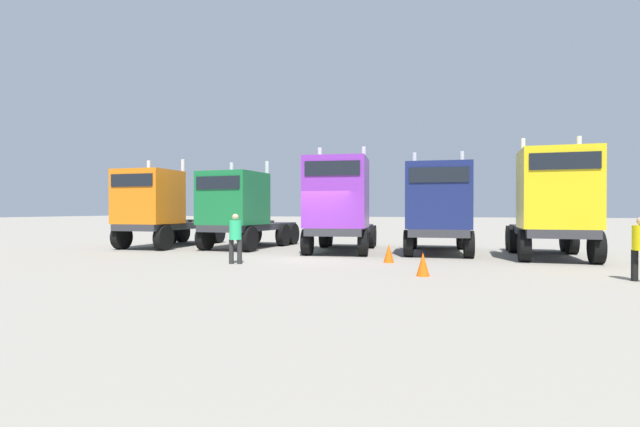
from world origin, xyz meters
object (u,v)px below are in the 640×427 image
semi_truck_yellow (554,203)px  traffic_cone_near (389,253)px  semi_truck_navy (438,208)px  semi_truck_purple (339,204)px  semi_truck_green (240,209)px  visitor_with_camera (235,235)px  traffic_cone_mid (423,264)px  semi_truck_orange (158,208)px

semi_truck_yellow → traffic_cone_near: bearing=-64.6°
semi_truck_navy → traffic_cone_near: semi_truck_navy is taller
semi_truck_purple → traffic_cone_near: semi_truck_purple is taller
semi_truck_green → traffic_cone_near: bearing=68.0°
visitor_with_camera → traffic_cone_near: size_ratio=2.56×
traffic_cone_near → visitor_with_camera: bearing=-158.1°
traffic_cone_near → semi_truck_green: bearing=155.3°
traffic_cone_mid → semi_truck_orange: bearing=155.7°
semi_truck_purple → semi_truck_yellow: semi_truck_yellow is taller
semi_truck_purple → traffic_cone_mid: bearing=27.1°
semi_truck_orange → semi_truck_green: (3.98, 0.58, -0.03)m
semi_truck_orange → traffic_cone_near: (11.35, -2.82, -1.55)m
semi_truck_green → semi_truck_yellow: semi_truck_yellow is taller
visitor_with_camera → semi_truck_orange: bearing=43.0°
semi_truck_navy → semi_truck_orange: bearing=-91.6°
traffic_cone_near → traffic_cone_mid: (1.41, -2.95, -0.00)m
semi_truck_purple → semi_truck_yellow: 8.01m
visitor_with_camera → semi_truck_yellow: bearing=-76.9°
semi_truck_orange → visitor_with_camera: size_ratio=3.76×
semi_truck_navy → traffic_cone_near: size_ratio=9.91×
semi_truck_orange → semi_truck_purple: (8.82, -0.00, 0.14)m
traffic_cone_near → semi_truck_yellow: bearing=26.3°
semi_truck_purple → semi_truck_navy: 3.98m
semi_truck_green → semi_truck_purple: 4.88m
semi_truck_green → semi_truck_yellow: bearing=89.7°
semi_truck_orange → semi_truck_purple: bearing=88.4°
semi_truck_navy → traffic_cone_mid: semi_truck_navy is taller
semi_truck_purple → semi_truck_navy: bearing=91.5°
semi_truck_navy → traffic_cone_mid: size_ratio=10.04×
semi_truck_purple → traffic_cone_mid: semi_truck_purple is taller
semi_truck_purple → visitor_with_camera: bearing=-32.7°
semi_truck_purple → semi_truck_green: bearing=-104.1°
semi_truck_orange → traffic_cone_mid: (12.76, -5.77, -1.56)m
semi_truck_green → traffic_cone_near: size_ratio=9.10×
semi_truck_orange → semi_truck_yellow: (16.84, -0.11, 0.15)m
semi_truck_yellow → traffic_cone_mid: 7.17m
semi_truck_yellow → traffic_cone_near: semi_truck_yellow is taller
semi_truck_purple → visitor_with_camera: size_ratio=3.89×
semi_truck_navy → visitor_with_camera: bearing=-53.5°
semi_truck_green → semi_truck_purple: size_ratio=0.91×
semi_truck_yellow → traffic_cone_near: (-5.48, -2.71, -1.70)m
semi_truck_navy → visitor_with_camera: (-6.18, -5.35, -0.90)m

